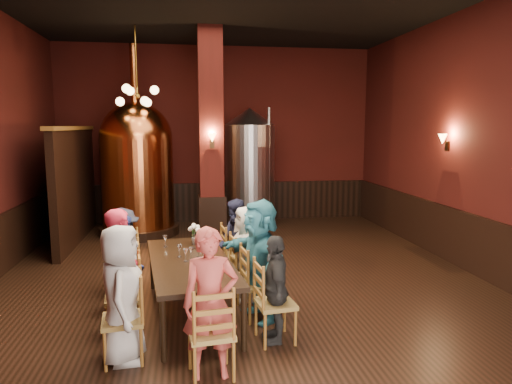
{
  "coord_description": "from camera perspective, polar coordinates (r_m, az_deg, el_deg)",
  "views": [
    {
      "loc": [
        -0.83,
        -6.94,
        2.49
      ],
      "look_at": [
        0.26,
        0.2,
        1.44
      ],
      "focal_mm": 32.0,
      "sensor_mm": 36.0,
      "label": 1
    }
  ],
  "objects": [
    {
      "name": "sconce_wall",
      "position": [
        9.08,
        22.82,
        5.82
      ],
      "size": [
        0.2,
        0.2,
        0.36
      ],
      "primitive_type": null,
      "rotation": [
        0.0,
        0.0,
        1.57
      ],
      "color": "black",
      "rests_on": "room"
    },
    {
      "name": "rose_vase",
      "position": [
        6.81,
        -7.68,
        -4.82
      ],
      "size": [
        0.18,
        0.18,
        0.31
      ],
      "color": "white",
      "rests_on": "dining_table"
    },
    {
      "name": "person_8",
      "position": [
        4.64,
        -5.71,
        -13.69
      ],
      "size": [
        0.55,
        0.37,
        1.52
      ],
      "primitive_type": "imported",
      "rotation": [
        0.0,
        0.0,
        6.29
      ],
      "color": "#B3423B",
      "rests_on": "ground"
    },
    {
      "name": "chair_5",
      "position": [
        6.03,
        0.44,
        -11.38
      ],
      "size": [
        0.51,
        0.51,
        0.92
      ],
      "primitive_type": null,
      "rotation": [
        0.0,
        0.0,
        1.69
      ],
      "color": "brown",
      "rests_on": "ground"
    },
    {
      "name": "wine_glass_0",
      "position": [
        6.57,
        -7.78,
        -6.37
      ],
      "size": [
        0.07,
        0.07,
        0.17
      ],
      "primitive_type": null,
      "color": "white",
      "rests_on": "dining_table"
    },
    {
      "name": "copper_kettle",
      "position": [
        10.75,
        -14.62,
        3.05
      ],
      "size": [
        1.88,
        1.88,
        4.27
      ],
      "rotation": [
        0.0,
        0.0,
        0.18
      ],
      "color": "black",
      "rests_on": "ground"
    },
    {
      "name": "wine_glass_2",
      "position": [
        6.75,
        -11.29,
        -6.06
      ],
      "size": [
        0.07,
        0.07,
        0.17
      ],
      "primitive_type": null,
      "color": "white",
      "rests_on": "dining_table"
    },
    {
      "name": "steel_vessel",
      "position": [
        11.17,
        -0.78,
        2.98
      ],
      "size": [
        1.26,
        1.26,
        2.91
      ],
      "rotation": [
        0.0,
        0.0,
        0.05
      ],
      "color": "#B2B2B7",
      "rests_on": "ground"
    },
    {
      "name": "wine_glass_1",
      "position": [
        6.0,
        -8.79,
        -7.81
      ],
      "size": [
        0.07,
        0.07,
        0.17
      ],
      "primitive_type": null,
      "color": "white",
      "rests_on": "dining_table"
    },
    {
      "name": "chair_1",
      "position": [
        5.83,
        -16.26,
        -12.44
      ],
      "size": [
        0.51,
        0.51,
        0.92
      ],
      "primitive_type": null,
      "rotation": [
        0.0,
        0.0,
        -1.45
      ],
      "color": "brown",
      "rests_on": "ground"
    },
    {
      "name": "person_6",
      "position": [
        6.57,
        -1.15,
        -7.68
      ],
      "size": [
        0.54,
        0.73,
        1.37
      ],
      "primitive_type": "imported",
      "rotation": [
        0.0,
        0.0,
        4.88
      ],
      "color": "beige",
      "rests_on": "ground"
    },
    {
      "name": "person_0",
      "position": [
        5.1,
        -16.47,
        -12.13
      ],
      "size": [
        0.49,
        0.74,
        1.48
      ],
      "primitive_type": "imported",
      "rotation": [
        0.0,
        0.0,
        1.6
      ],
      "color": "#BCBCBC",
      "rests_on": "ground"
    },
    {
      "name": "chair_6",
      "position": [
        6.63,
        -1.15,
        -9.53
      ],
      "size": [
        0.51,
        0.51,
        0.92
      ],
      "primitive_type": null,
      "rotation": [
        0.0,
        0.0,
        1.69
      ],
      "color": "brown",
      "rests_on": "ground"
    },
    {
      "name": "room",
      "position": [
        7.0,
        -1.9,
        6.32
      ],
      "size": [
        10.0,
        10.02,
        4.5
      ],
      "color": "black",
      "rests_on": "ground"
    },
    {
      "name": "dining_table",
      "position": [
        6.11,
        -8.22,
        -8.96
      ],
      "size": [
        1.28,
        2.5,
        0.75
      ],
      "rotation": [
        0.0,
        0.0,
        0.12
      ],
      "color": "black",
      "rests_on": "ground"
    },
    {
      "name": "chair_7",
      "position": [
        7.26,
        -2.47,
        -7.96
      ],
      "size": [
        0.51,
        0.51,
        0.92
      ],
      "primitive_type": null,
      "rotation": [
        0.0,
        0.0,
        1.69
      ],
      "color": "brown",
      "rests_on": "ground"
    },
    {
      "name": "wine_glass_3",
      "position": [
        6.17,
        -7.18,
        -7.34
      ],
      "size": [
        0.07,
        0.07,
        0.17
      ],
      "primitive_type": null,
      "color": "white",
      "rests_on": "dining_table"
    },
    {
      "name": "wine_glass_5",
      "position": [
        6.06,
        -8.12,
        -7.63
      ],
      "size": [
        0.07,
        0.07,
        0.17
      ],
      "primitive_type": null,
      "color": "white",
      "rests_on": "dining_table"
    },
    {
      "name": "chair_0",
      "position": [
        5.2,
        -16.34,
        -15.02
      ],
      "size": [
        0.51,
        0.51,
        0.92
      ],
      "primitive_type": null,
      "rotation": [
        0.0,
        0.0,
        -1.45
      ],
      "color": "brown",
      "rests_on": "ground"
    },
    {
      "name": "pendant_cluster",
      "position": [
        9.91,
        -14.62,
        11.56
      ],
      "size": [
        0.9,
        0.9,
        1.7
      ],
      "primitive_type": null,
      "color": "#A57226",
      "rests_on": "room"
    },
    {
      "name": "chair_3",
      "position": [
        7.09,
        -16.14,
        -8.69
      ],
      "size": [
        0.51,
        0.51,
        0.92
      ],
      "primitive_type": null,
      "rotation": [
        0.0,
        0.0,
        -1.45
      ],
      "color": "brown",
      "rests_on": "ground"
    },
    {
      "name": "person_2",
      "position": [
        6.39,
        -16.27,
        -8.59
      ],
      "size": [
        0.5,
        0.72,
        1.34
      ],
      "primitive_type": "imported",
      "rotation": [
        0.0,
        0.0,
        1.86
      ],
      "color": "navy",
      "rests_on": "ground"
    },
    {
      "name": "wine_glass_4",
      "position": [
        6.82,
        -6.84,
        -5.82
      ],
      "size": [
        0.07,
        0.07,
        0.17
      ],
      "primitive_type": null,
      "color": "white",
      "rests_on": "dining_table"
    },
    {
      "name": "person_5",
      "position": [
        5.93,
        0.44,
        -8.42
      ],
      "size": [
        0.91,
        1.53,
        1.57
      ],
      "primitive_type": "imported",
      "rotation": [
        0.0,
        0.0,
        5.04
      ],
      "color": "teal",
      "rests_on": "ground"
    },
    {
      "name": "wine_glass_8",
      "position": [
        6.1,
        -6.67,
        -7.51
      ],
      "size": [
        0.07,
        0.07,
        0.17
      ],
      "primitive_type": null,
      "color": "white",
      "rests_on": "dining_table"
    },
    {
      "name": "wainscot_right",
      "position": [
        8.67,
        25.29,
        -5.79
      ],
      "size": [
        0.08,
        9.9,
        1.0
      ],
      "primitive_type": "cube",
      "color": "black",
      "rests_on": "ground"
    },
    {
      "name": "partition",
      "position": [
        10.49,
        -21.69,
        0.64
      ],
      "size": [
        0.22,
        3.5,
        2.4
      ],
      "primitive_type": "cube",
      "color": "black",
      "rests_on": "ground"
    },
    {
      "name": "wainscot_back",
      "position": [
        12.1,
        -4.66,
        -1.2
      ],
      "size": [
        7.9,
        0.08,
        1.0
      ],
      "primitive_type": "cube",
      "color": "black",
      "rests_on": "ground"
    },
    {
      "name": "wine_glass_9",
      "position": [
        5.78,
        -6.33,
        -8.4
      ],
      "size": [
        0.07,
        0.07,
        0.17
      ],
      "primitive_type": null,
      "color": "white",
      "rests_on": "dining_table"
    },
    {
      "name": "person_7",
      "position": [
        7.2,
        -2.48,
        -6.29
      ],
      "size": [
        0.51,
        0.73,
        1.36
      ],
      "primitive_type": "imported",
      "rotation": [
        0.0,
        0.0,
        5.01
      ],
      "color": "#1C1E38",
      "rests_on": "ground"
    },
    {
      "name": "person_3",
      "position": [
        7.04,
        -16.2,
        -7.2
      ],
      "size": [
        0.73,
        0.95,
        1.3
      ],
      "primitive_type": "imported",
      "rotation": [
        0.0,
        0.0,
        1.9
      ],
      "color": "black",
      "rests_on": "ground"
    },
    {
      "name": "chair_4",
      "position": [
        5.43,
        2.43,
        -13.66
      ],
      "size": [
        0.51,
        0.51,
        0.92
      ],
      "primitive_type": null,
      "rotation": [
        0.0,
        0.0,
        1.69
      ],
      "color": "brown",
      "rests_on": "ground"
    },
    {
      "name": "column",
      "position": [
        9.76,
        -5.64,
        6.84
      ],
      "size": [
        0.58,
        0.58,
        4.5
      ],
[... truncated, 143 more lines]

